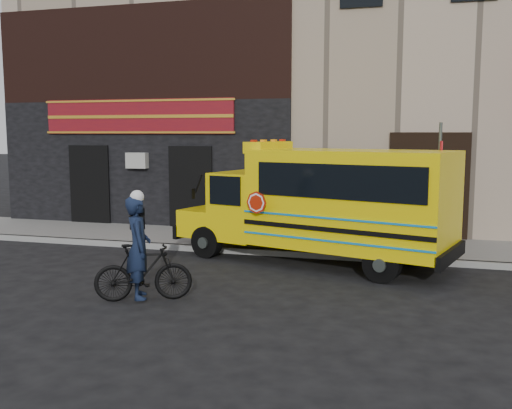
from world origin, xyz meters
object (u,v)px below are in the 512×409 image
Objects in this scene: school_bus at (325,202)px; cyclist at (138,250)px; sign_pole at (438,189)px; bicycle at (143,272)px.

school_bus reaches higher than cyclist.
bicycle is at bearing -141.53° from sign_pole.
cyclist is at bearing 62.05° from bicycle.
bicycle is at bearing -124.45° from cyclist.
school_bus is at bearing -172.26° from sign_pole.
school_bus is 2.62m from sign_pole.
cyclist is (-0.09, 0.01, 0.42)m from bicycle.
sign_pole is at bearing 7.74° from school_bus.
sign_pole is 1.75× the size of cyclist.
sign_pole is 1.86× the size of bicycle.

